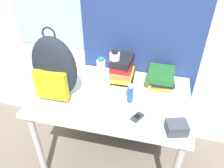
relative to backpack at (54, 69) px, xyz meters
name	(u,v)px	position (x,y,z in m)	size (l,w,h in m)	color
wall_back	(125,12)	(0.39, 0.56, 0.26)	(6.00, 0.06, 2.50)	silver
curtain_blue	(143,16)	(0.54, 0.51, 0.26)	(1.00, 0.04, 2.50)	navy
desk	(112,104)	(0.40, 0.10, -0.33)	(1.17, 0.75, 0.76)	silver
backpack	(54,69)	(0.00, 0.00, 0.00)	(0.34, 0.18, 0.54)	#1E232D
book_stack_left	(122,69)	(0.43, 0.33, -0.13)	(0.19, 0.26, 0.21)	black
book_stack_center	(161,78)	(0.75, 0.32, -0.16)	(0.22, 0.28, 0.12)	yellow
water_bottle	(101,71)	(0.27, 0.24, -0.12)	(0.07, 0.07, 0.23)	silver
sports_bottle	(115,68)	(0.37, 0.27, -0.09)	(0.08, 0.08, 0.29)	white
sunscreen_bottle	(130,94)	(0.54, 0.05, -0.16)	(0.04, 0.04, 0.15)	blue
cell_phone	(137,117)	(0.62, -0.11, -0.22)	(0.09, 0.11, 0.02)	#2D2D33
sunglasses_case	(119,91)	(0.44, 0.14, -0.21)	(0.15, 0.07, 0.04)	gray
camera_pouch	(177,128)	(0.87, -0.17, -0.19)	(0.15, 0.13, 0.08)	#383D47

